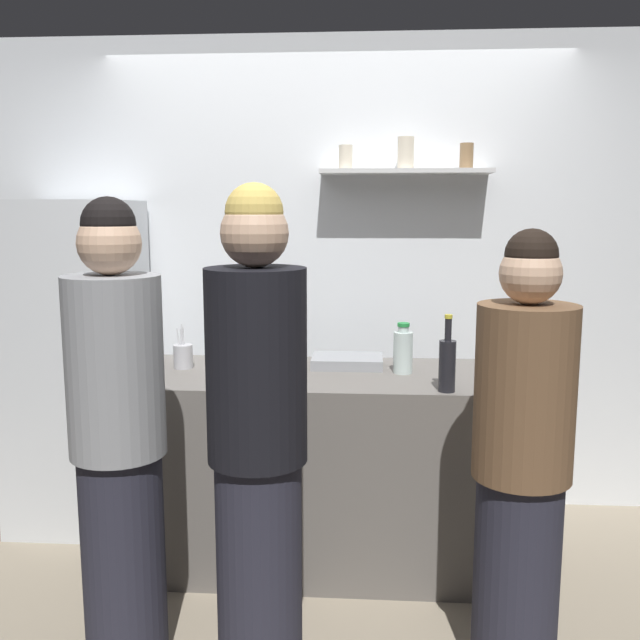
# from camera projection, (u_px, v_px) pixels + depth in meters

# --- Properties ---
(ground_plane) EXTENTS (5.28, 5.28, 0.00)m
(ground_plane) POSITION_uv_depth(u_px,v_px,m) (321.00, 615.00, 2.92)
(ground_plane) COLOR gray
(back_wall_assembly) EXTENTS (4.80, 0.32, 2.60)m
(back_wall_assembly) POSITION_uv_depth(u_px,v_px,m) (336.00, 276.00, 3.94)
(back_wall_assembly) COLOR white
(back_wall_assembly) RESTS_ON ground
(refrigerator) EXTENTS (0.63, 0.66, 1.72)m
(refrigerator) POSITION_uv_depth(u_px,v_px,m) (77.00, 364.00, 3.71)
(refrigerator) COLOR silver
(refrigerator) RESTS_ON ground
(counter) EXTENTS (1.74, 0.72, 0.92)m
(counter) POSITION_uv_depth(u_px,v_px,m) (320.00, 467.00, 3.33)
(counter) COLOR #66605B
(counter) RESTS_ON ground
(baking_pan) EXTENTS (0.34, 0.24, 0.05)m
(baking_pan) POSITION_uv_depth(u_px,v_px,m) (347.00, 361.00, 3.39)
(baking_pan) COLOR gray
(baking_pan) RESTS_ON counter
(utensil_holder) EXTENTS (0.09, 0.09, 0.21)m
(utensil_holder) POSITION_uv_depth(u_px,v_px,m) (183.00, 356.00, 3.35)
(utensil_holder) COLOR #B2B2B7
(utensil_holder) RESTS_ON counter
(wine_bottle_dark_glass) EXTENTS (0.07, 0.07, 0.33)m
(wine_bottle_dark_glass) POSITION_uv_depth(u_px,v_px,m) (447.00, 363.00, 2.91)
(wine_bottle_dark_glass) COLOR black
(wine_bottle_dark_glass) RESTS_ON counter
(wine_bottle_amber_glass) EXTENTS (0.08, 0.08, 0.32)m
(wine_bottle_amber_glass) POSITION_uv_depth(u_px,v_px,m) (243.00, 343.00, 3.33)
(wine_bottle_amber_glass) COLOR #472814
(wine_bottle_amber_glass) RESTS_ON counter
(wine_bottle_green_glass) EXTENTS (0.07, 0.07, 0.30)m
(wine_bottle_green_glass) POSITION_uv_depth(u_px,v_px,m) (275.00, 339.00, 3.49)
(wine_bottle_green_glass) COLOR #19471E
(wine_bottle_green_glass) RESTS_ON counter
(water_bottle_plastic) EXTENTS (0.09, 0.09, 0.24)m
(water_bottle_plastic) POSITION_uv_depth(u_px,v_px,m) (403.00, 351.00, 3.24)
(water_bottle_plastic) COLOR silver
(water_bottle_plastic) RESTS_ON counter
(person_brown_jacket) EXTENTS (0.34, 0.34, 1.61)m
(person_brown_jacket) POSITION_uv_depth(u_px,v_px,m) (521.00, 467.00, 2.41)
(person_brown_jacket) COLOR #262633
(person_brown_jacket) RESTS_ON ground
(person_blonde) EXTENTS (0.34, 0.34, 1.76)m
(person_blonde) POSITION_uv_depth(u_px,v_px,m) (258.00, 445.00, 2.38)
(person_blonde) COLOR #262633
(person_blonde) RESTS_ON ground
(person_grey_hoodie) EXTENTS (0.34, 0.34, 1.72)m
(person_grey_hoodie) POSITION_uv_depth(u_px,v_px,m) (119.00, 441.00, 2.50)
(person_grey_hoodie) COLOR #262633
(person_grey_hoodie) RESTS_ON ground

